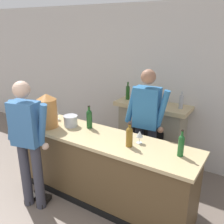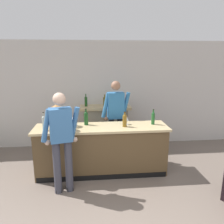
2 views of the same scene
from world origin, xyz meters
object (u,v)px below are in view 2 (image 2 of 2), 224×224
(wine_bottle_cabernet_heavy, at_px, (153,118))
(wine_glass_back_row, at_px, (127,119))
(fireplace_stone, at_px, (105,126))
(wine_bottle_riesling_slim, at_px, (44,122))
(copper_dispenser, at_px, (57,117))
(person_bartender, at_px, (116,117))
(wine_glass_by_dispenser, at_px, (54,120))
(wine_bottle_rose_blush, at_px, (86,118))
(person_customer, at_px, (61,139))
(ice_bucket_steel, at_px, (72,123))
(wine_bottle_merlot_tall, at_px, (125,120))

(wine_bottle_cabernet_heavy, height_order, wine_glass_back_row, wine_bottle_cabernet_heavy)
(fireplace_stone, bearing_deg, wine_glass_back_row, -73.76)
(wine_bottle_riesling_slim, bearing_deg, copper_dispenser, -2.22)
(person_bartender, height_order, wine_glass_back_row, person_bartender)
(person_bartender, distance_m, wine_glass_by_dispenser, 1.39)
(person_bartender, distance_m, wine_bottle_rose_blush, 0.83)
(person_customer, bearing_deg, wine_glass_back_row, 30.34)
(ice_bucket_steel, bearing_deg, wine_bottle_merlot_tall, -5.93)
(wine_glass_by_dispenser, bearing_deg, person_customer, -73.16)
(person_bartender, relative_size, wine_bottle_merlot_tall, 6.02)
(wine_bottle_rose_blush, height_order, wine_bottle_merlot_tall, wine_bottle_rose_blush)
(person_bartender, relative_size, copper_dispenser, 3.68)
(person_customer, bearing_deg, person_bartender, 50.03)
(person_customer, relative_size, wine_bottle_merlot_tall, 5.85)
(person_customer, bearing_deg, fireplace_stone, 65.94)
(ice_bucket_steel, relative_size, wine_bottle_merlot_tall, 0.69)
(wine_glass_by_dispenser, bearing_deg, wine_bottle_cabernet_heavy, -2.67)
(wine_bottle_merlot_tall, relative_size, wine_glass_back_row, 1.85)
(fireplace_stone, bearing_deg, wine_bottle_cabernet_heavy, -54.87)
(wine_bottle_merlot_tall, xyz_separation_m, wine_bottle_riesling_slim, (-1.53, -0.08, 0.02))
(person_bartender, distance_m, wine_bottle_riesling_slim, 1.63)
(wine_bottle_merlot_tall, distance_m, wine_bottle_riesling_slim, 1.53)
(fireplace_stone, distance_m, wine_glass_back_row, 1.38)
(wine_bottle_rose_blush, height_order, wine_bottle_riesling_slim, wine_bottle_riesling_slim)
(fireplace_stone, xyz_separation_m, copper_dispenser, (-1.00, -1.46, 0.66))
(wine_bottle_riesling_slim, xyz_separation_m, wine_glass_by_dispenser, (0.14, 0.27, -0.03))
(copper_dispenser, xyz_separation_m, wine_bottle_merlot_tall, (1.29, 0.09, -0.11))
(wine_bottle_rose_blush, relative_size, wine_bottle_cabernet_heavy, 1.05)
(ice_bucket_steel, distance_m, wine_bottle_riesling_slim, 0.54)
(person_bartender, relative_size, wine_bottle_rose_blush, 5.47)
(person_bartender, distance_m, wine_glass_back_row, 0.58)
(fireplace_stone, relative_size, copper_dispenser, 2.91)
(person_customer, xyz_separation_m, wine_bottle_merlot_tall, (1.16, 0.57, 0.14))
(person_bartender, height_order, wine_bottle_merlot_tall, person_bartender)
(fireplace_stone, relative_size, person_customer, 0.81)
(ice_bucket_steel, bearing_deg, person_bartender, 32.04)
(ice_bucket_steel, relative_size, wine_bottle_rose_blush, 0.62)
(fireplace_stone, relative_size, wine_bottle_cabernet_heavy, 4.54)
(copper_dispenser, distance_m, wine_glass_back_row, 1.38)
(wine_bottle_cabernet_heavy, xyz_separation_m, wine_bottle_riesling_slim, (-2.13, -0.18, 0.01))
(wine_glass_back_row, bearing_deg, person_bartender, 106.84)
(fireplace_stone, relative_size, wine_glass_by_dispenser, 8.19)
(wine_bottle_merlot_tall, distance_m, wine_glass_by_dispenser, 1.40)
(person_bartender, xyz_separation_m, copper_dispenser, (-1.19, -0.78, 0.22))
(wine_bottle_cabernet_heavy, distance_m, wine_bottle_riesling_slim, 2.14)
(wine_bottle_cabernet_heavy, bearing_deg, wine_glass_by_dispenser, 177.33)
(wine_bottle_rose_blush, height_order, wine_bottle_cabernet_heavy, wine_bottle_rose_blush)
(wine_bottle_rose_blush, bearing_deg, ice_bucket_steel, -161.79)
(copper_dispenser, bearing_deg, wine_glass_back_row, 9.66)
(wine_glass_by_dispenser, bearing_deg, fireplace_stone, 46.93)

